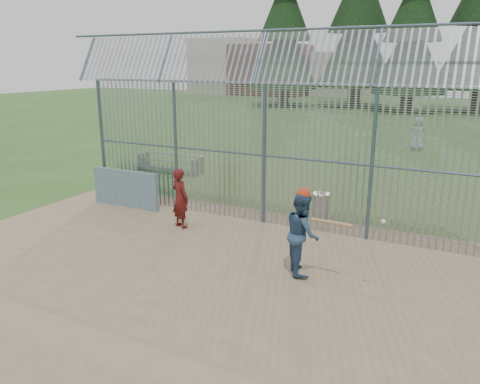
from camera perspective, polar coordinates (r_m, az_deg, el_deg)
The scene contains 11 objects.
ground at distance 10.89m, azimuth -4.82°, elevation -9.13°, with size 120.00×120.00×0.00m, color #2D511E.
dirt_infield at distance 10.50m, azimuth -6.27°, elevation -10.08°, with size 14.00×10.00×0.02m, color #756047.
dugout_wall at distance 15.49m, azimuth -13.80°, elevation 0.42°, with size 2.50×0.12×1.20m, color #38566B.
batter at distance 10.32m, azimuth 7.59°, elevation -5.03°, with size 0.89×0.69×1.82m, color navy.
onlooker at distance 13.20m, azimuth -7.30°, elevation -0.76°, with size 0.62×0.40×1.69m, color maroon.
bg_kid_standing at distance 26.71m, azimuth 20.87°, elevation 6.67°, with size 0.88×0.57×1.80m, color gray.
batting_gear at distance 10.00m, azimuth 8.42°, elevation -0.83°, with size 1.94×0.59×0.67m.
trash_can at distance 14.32m, azimuth 9.84°, elevation -1.58°, with size 0.56×0.56×0.82m.
bleacher at distance 20.36m, azimuth -8.55°, elevation 3.64°, with size 3.00×0.95×0.72m.
backstop_fence at distance 12.51m, azimuth 10.46°, elevation 5.25°, with size 20.09×0.81×5.30m.
distant_buildings at distance 70.85m, azimuth 3.31°, elevation 14.70°, with size 26.50×10.50×8.00m.
Camera 1 is at (5.27, -8.39, 4.52)m, focal length 35.00 mm.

